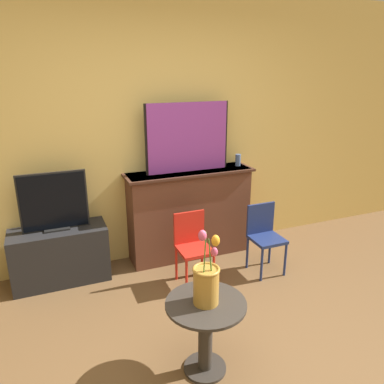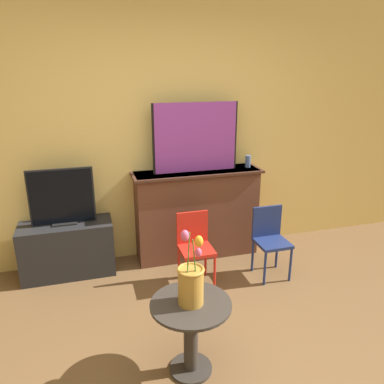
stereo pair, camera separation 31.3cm
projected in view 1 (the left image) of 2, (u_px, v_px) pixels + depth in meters
name	position (u px, v px, depth m)	size (l,w,h in m)	color
wall_back	(149.00, 132.00, 3.78)	(8.00, 0.06, 2.70)	#E0BC66
fireplace_mantel	(190.00, 213.00, 4.01)	(1.35, 0.37, 0.95)	brown
painting	(188.00, 138.00, 3.75)	(0.88, 0.03, 0.69)	black
mantel_candle	(238.00, 160.00, 4.04)	(0.06, 0.06, 0.13)	#4C6699
tv_stand	(60.00, 255.00, 3.56)	(0.88, 0.37, 0.54)	#232326
tv_monitor	(54.00, 202.00, 3.40)	(0.60, 0.12, 0.55)	black
chair_red	(192.00, 243.00, 3.51)	(0.30, 0.30, 0.69)	red
chair_blue	(264.00, 233.00, 3.72)	(0.30, 0.30, 0.69)	navy
side_table	(206.00, 327.00, 2.46)	(0.53, 0.53, 0.53)	#332D28
vase_tulips	(206.00, 282.00, 2.35)	(0.18, 0.18, 0.53)	#B78433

